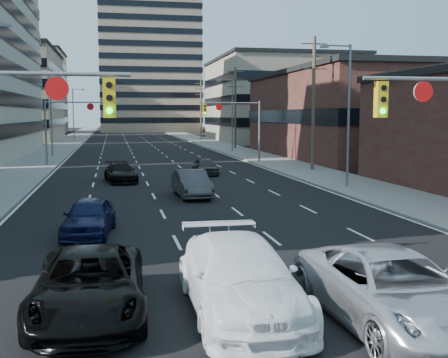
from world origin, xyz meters
TOP-DOWN VIEW (x-y plane):
  - road_surface at (0.00, 130.00)m, footprint 18.00×300.00m
  - sidewalk_left at (-11.50, 130.00)m, footprint 5.00×300.00m
  - sidewalk_right at (11.50, 130.00)m, footprint 5.00×300.00m
  - storefront_right_mid at (24.00, 50.00)m, footprint 20.00×30.00m
  - office_right_far at (25.00, 88.00)m, footprint 22.00×28.00m
  - apartment_tower at (6.00, 150.00)m, footprint 26.00×26.00m
  - bg_block_left at (-28.00, 140.00)m, footprint 24.00×24.00m
  - bg_block_right at (32.00, 130.00)m, footprint 22.00×22.00m
  - signal_far_left at (-7.68, 45.00)m, footprint 6.09×0.33m
  - signal_far_right at (7.68, 45.00)m, footprint 6.09×0.33m
  - utility_pole_block at (12.20, 36.00)m, footprint 2.20×0.28m
  - utility_pole_midblock at (12.20, 66.00)m, footprint 2.20×0.28m
  - utility_pole_distant at (12.20, 96.00)m, footprint 2.20×0.28m
  - streetlight_left_mid at (-10.34, 55.00)m, footprint 2.03×0.22m
  - streetlight_left_far at (-10.34, 90.00)m, footprint 2.03×0.22m
  - streetlight_right_near at (10.34, 25.00)m, footprint 2.03×0.22m
  - streetlight_right_far at (10.34, 60.00)m, footprint 2.03×0.22m
  - black_pickup at (-4.64, 4.87)m, footprint 2.64×5.53m
  - white_van at (-1.16, 4.40)m, footprint 2.48×6.02m
  - silver_suv at (2.00, 2.99)m, footprint 2.98×6.06m
  - sedan_blue at (-5.01, 13.98)m, footprint 2.26×4.51m
  - sedan_grey_center at (0.31, 23.25)m, footprint 1.89×4.78m
  - sedan_black_far at (-3.56, 31.28)m, footprint 2.51×4.86m
  - sedan_grey_right at (2.98, 34.81)m, footprint 1.76×4.02m

SIDE VIEW (x-z plane):
  - road_surface at x=0.00m, z-range 0.00..0.02m
  - sidewalk_left at x=-11.50m, z-range 0.00..0.15m
  - sidewalk_right at x=11.50m, z-range 0.00..0.15m
  - sedan_grey_right at x=2.98m, z-range 0.00..1.35m
  - sedan_black_far at x=-3.56m, z-range 0.00..1.35m
  - sedan_blue at x=-5.01m, z-range 0.00..1.47m
  - black_pickup at x=-4.64m, z-range 0.00..1.52m
  - sedan_grey_center at x=0.31m, z-range 0.00..1.55m
  - silver_suv at x=2.00m, z-range 0.00..1.65m
  - white_van at x=-1.16m, z-range 0.00..1.74m
  - signal_far_left at x=-7.68m, z-range 1.30..7.30m
  - signal_far_right at x=7.68m, z-range 1.30..7.30m
  - storefront_right_mid at x=24.00m, z-range 0.00..9.00m
  - streetlight_left_mid at x=-10.34m, z-range 0.55..9.55m
  - streetlight_left_far at x=-10.34m, z-range 0.55..9.55m
  - streetlight_right_near at x=10.34m, z-range 0.55..9.55m
  - streetlight_right_far at x=10.34m, z-range 0.55..9.55m
  - utility_pole_block at x=12.20m, z-range 0.28..11.28m
  - utility_pole_midblock at x=12.20m, z-range 0.28..11.28m
  - utility_pole_distant at x=12.20m, z-range 0.28..11.28m
  - bg_block_right at x=32.00m, z-range 0.00..12.00m
  - office_right_far at x=25.00m, z-range 0.00..14.00m
  - bg_block_left at x=-28.00m, z-range 0.00..20.00m
  - apartment_tower at x=6.00m, z-range 0.00..58.00m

